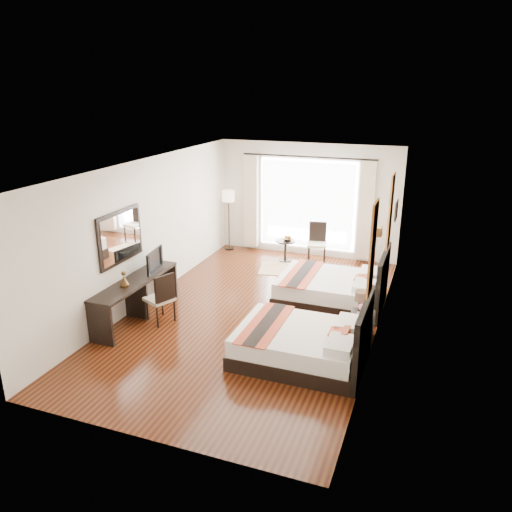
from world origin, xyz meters
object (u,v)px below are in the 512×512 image
(television, at_px, (151,260))
(side_table, at_px, (285,251))
(bed_near, at_px, (304,344))
(desk_chair, at_px, (160,307))
(table_lamp, at_px, (361,298))
(floor_lamp, at_px, (228,200))
(nightstand, at_px, (361,327))
(bed_far, at_px, (334,289))
(console_desk, at_px, (137,299))
(fruit_bowl, at_px, (287,239))
(window_chair, at_px, (317,250))
(vase, at_px, (361,312))

(television, height_order, side_table, television)
(bed_near, bearing_deg, desk_chair, 171.71)
(table_lamp, height_order, floor_lamp, floor_lamp)
(floor_lamp, relative_size, side_table, 2.95)
(bed_near, xyz_separation_m, side_table, (-1.65, 4.34, -0.03))
(nightstand, xyz_separation_m, side_table, (-2.37, 3.33, 0.03))
(side_table, bearing_deg, desk_chair, -106.43)
(bed_far, height_order, side_table, bed_far)
(bed_near, distance_m, console_desk, 3.32)
(floor_lamp, relative_size, fruit_bowl, 7.05)
(fruit_bowl, bearing_deg, side_table, -142.50)
(side_table, bearing_deg, nightstand, -54.57)
(floor_lamp, height_order, window_chair, floor_lamp)
(television, xyz_separation_m, fruit_bowl, (1.66, 3.43, -0.40))
(console_desk, xyz_separation_m, window_chair, (2.38, 4.18, -0.08))
(television, xyz_separation_m, side_table, (1.63, 3.40, -0.70))
(television, height_order, fruit_bowl, television)
(nightstand, relative_size, fruit_bowl, 2.16)
(bed_near, relative_size, bed_far, 0.97)
(nightstand, distance_m, fruit_bowl, 4.11)
(vase, distance_m, desk_chair, 3.57)
(console_desk, height_order, side_table, console_desk)
(nightstand, xyz_separation_m, fruit_bowl, (-2.34, 3.36, 0.33))
(bed_near, relative_size, fruit_bowl, 9.00)
(bed_far, bearing_deg, floor_lamp, 143.66)
(table_lamp, relative_size, side_table, 0.66)
(bed_far, height_order, floor_lamp, floor_lamp)
(vase, xyz_separation_m, fruit_bowl, (-2.34, 3.50, -0.02))
(bed_far, bearing_deg, desk_chair, -145.55)
(bed_near, bearing_deg, window_chair, 101.40)
(vase, height_order, desk_chair, desk_chair)
(bed_far, relative_size, table_lamp, 5.84)
(bed_far, distance_m, table_lamp, 1.51)
(television, height_order, floor_lamp, floor_lamp)
(floor_lamp, height_order, fruit_bowl, floor_lamp)
(floor_lamp, bearing_deg, vase, -43.81)
(side_table, bearing_deg, television, -115.59)
(nightstand, relative_size, console_desk, 0.22)
(television, relative_size, fruit_bowl, 3.21)
(bed_near, height_order, side_table, bed_near)
(floor_lamp, bearing_deg, nightstand, -42.74)
(bed_far, xyz_separation_m, table_lamp, (0.71, -1.26, 0.44))
(bed_near, relative_size, console_desk, 0.91)
(bed_far, distance_m, television, 3.59)
(bed_far, distance_m, side_table, 2.59)
(table_lamp, distance_m, desk_chair, 3.58)
(television, relative_size, window_chair, 0.74)
(console_desk, height_order, television, television)
(nightstand, height_order, vase, vase)
(fruit_bowl, height_order, window_chair, window_chair)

